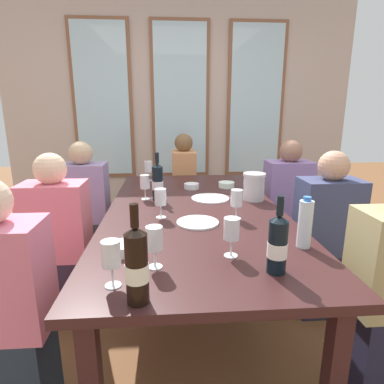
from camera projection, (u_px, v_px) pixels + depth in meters
ground_plane at (195, 311)px, 2.23m from camera, size 12.00×12.00×0.00m
back_wall_with_windows at (180, 101)px, 4.03m from camera, size 4.30×0.10×2.90m
dining_table at (195, 219)px, 2.07m from camera, size 1.10×2.14×0.74m
white_plate_0 at (210, 198)px, 2.28m from camera, size 0.27×0.27×0.01m
white_plate_1 at (198, 222)px, 1.80m from camera, size 0.24×0.24×0.01m
metal_pitcher at (254, 186)px, 2.23m from camera, size 0.16×0.16×0.19m
wine_bottle_0 at (158, 182)px, 2.23m from camera, size 0.08×0.08×0.33m
wine_bottle_1 at (137, 265)px, 1.04m from camera, size 0.08×0.08×0.34m
wine_bottle_2 at (278, 244)px, 1.23m from camera, size 0.08×0.08×0.31m
tasting_bowl_0 at (226, 185)px, 2.61m from camera, size 0.13×0.13×0.04m
tasting_bowl_1 at (124, 248)px, 1.42m from camera, size 0.13×0.13×0.05m
tasting_bowl_2 at (191, 186)px, 2.57m from camera, size 0.12×0.12×0.04m
water_bottle at (305, 223)px, 1.47m from camera, size 0.06×0.06×0.24m
wine_glass_0 at (111, 256)px, 1.13m from camera, size 0.07×0.07×0.17m
wine_glass_1 at (154, 240)px, 1.27m from camera, size 0.07×0.07×0.17m
wine_glass_2 at (232, 231)px, 1.37m from camera, size 0.07×0.07×0.17m
wine_glass_3 at (160, 198)px, 1.86m from camera, size 0.07×0.07×0.17m
wine_glass_4 at (145, 183)px, 2.24m from camera, size 0.07×0.07×0.17m
wine_glass_5 at (148, 168)px, 2.83m from camera, size 0.07×0.07×0.17m
wine_glass_6 at (237, 199)px, 1.84m from camera, size 0.07×0.07×0.17m
seated_person_0 at (59, 246)px, 2.02m from camera, size 0.38×0.24×1.11m
seated_person_1 at (326, 239)px, 2.12m from camera, size 0.38×0.24×1.11m
seated_person_2 at (86, 212)px, 2.69m from camera, size 0.38×0.24×1.11m
seated_person_3 at (287, 207)px, 2.81m from camera, size 0.38×0.24×1.11m
seated_person_4 at (4, 314)px, 1.35m from camera, size 0.38×0.24×1.11m
seated_person_6 at (184, 188)px, 3.47m from camera, size 0.24×0.38×1.11m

